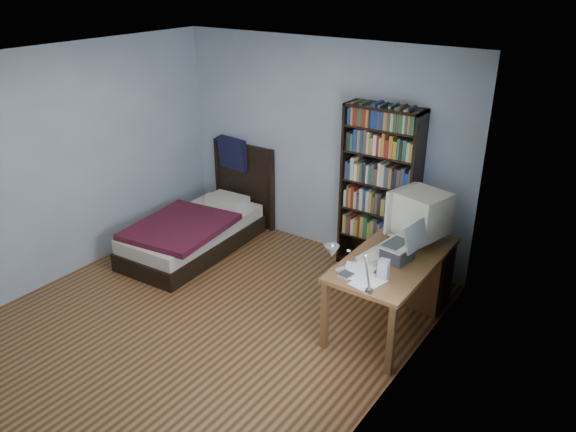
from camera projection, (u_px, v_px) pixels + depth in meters
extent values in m
plane|color=#4F2B17|center=(205.00, 321.00, 5.54)|extent=(4.20, 4.20, 0.00)
plane|color=white|center=(185.00, 62.00, 4.51)|extent=(4.20, 4.20, 0.00)
cube|color=#929EAB|center=(320.00, 147.00, 6.60)|extent=(3.80, 0.04, 2.50)
cube|color=#929EAB|center=(66.00, 165.00, 6.01)|extent=(0.04, 4.20, 2.50)
cube|color=#929EAB|center=(390.00, 264.00, 4.04)|extent=(0.04, 4.20, 2.50)
cube|color=white|center=(381.00, 246.00, 3.85)|extent=(0.01, 1.14, 1.14)
cube|color=white|center=(380.00, 246.00, 3.85)|extent=(0.01, 1.00, 1.00)
cube|color=brown|center=(394.00, 259.00, 5.23)|extent=(0.75, 1.49, 0.04)
cube|color=brown|center=(325.00, 315.00, 5.03)|extent=(0.06, 0.06, 0.69)
cube|color=brown|center=(391.00, 340.00, 4.69)|extent=(0.06, 0.06, 0.69)
cube|color=brown|center=(392.00, 255.00, 6.07)|extent=(0.06, 0.06, 0.69)
cube|color=brown|center=(450.00, 272.00, 5.73)|extent=(0.06, 0.06, 0.69)
cube|color=brown|center=(413.00, 270.00, 5.77)|extent=(0.69, 0.40, 0.68)
cube|color=beige|center=(416.00, 239.00, 5.52)|extent=(0.33, 0.30, 0.03)
cylinder|color=beige|center=(416.00, 234.00, 5.50)|extent=(0.11, 0.11, 0.07)
cube|color=beige|center=(422.00, 213.00, 5.38)|extent=(0.53, 0.51, 0.41)
cube|color=#B4AA96|center=(401.00, 208.00, 5.50)|extent=(0.14, 0.43, 0.44)
cube|color=#467CFD|center=(399.00, 207.00, 5.51)|extent=(0.09, 0.32, 0.28)
cube|color=#2D2D30|center=(397.00, 253.00, 5.13)|extent=(0.26, 0.29, 0.15)
cube|color=silver|center=(398.00, 244.00, 5.09)|extent=(0.30, 0.37, 0.02)
cube|color=#2D2D30|center=(396.00, 243.00, 5.10)|extent=(0.20, 0.28, 0.00)
cube|color=silver|center=(416.00, 236.00, 4.96)|extent=(0.12, 0.34, 0.24)
cube|color=#0CBF26|center=(415.00, 236.00, 4.96)|extent=(0.09, 0.28, 0.19)
cube|color=#99999E|center=(369.00, 291.00, 4.64)|extent=(0.06, 0.05, 0.04)
cylinder|color=#99999E|center=(367.00, 273.00, 4.51)|extent=(0.02, 0.14, 0.37)
cylinder|color=#99999E|center=(349.00, 251.00, 4.28)|extent=(0.16, 0.31, 0.19)
cone|color=#99999E|center=(332.00, 251.00, 4.19)|extent=(0.12, 0.12, 0.10)
cube|color=#B4AA96|center=(381.00, 253.00, 5.25)|extent=(0.28, 0.53, 0.05)
cube|color=#939396|center=(383.00, 269.00, 4.82)|extent=(0.10, 0.10, 0.18)
cylinder|color=#073919|center=(390.00, 240.00, 5.41)|extent=(0.06, 0.06, 0.11)
ellipsoid|color=silver|center=(404.00, 245.00, 5.40)|extent=(0.07, 0.12, 0.04)
cube|color=silver|center=(356.00, 260.00, 5.13)|extent=(0.07, 0.11, 0.02)
cube|color=#939396|center=(341.00, 269.00, 4.98)|extent=(0.08, 0.11, 0.02)
cube|color=#939396|center=(346.00, 275.00, 4.89)|extent=(0.12, 0.12, 0.02)
cube|color=black|center=(347.00, 184.00, 6.36)|extent=(0.03, 0.30, 1.89)
cube|color=black|center=(415.00, 199.00, 5.93)|extent=(0.03, 0.30, 1.89)
cube|color=black|center=(386.00, 107.00, 5.76)|extent=(0.85, 0.30, 0.03)
cube|color=black|center=(374.00, 264.00, 6.52)|extent=(0.85, 0.30, 0.06)
cube|color=black|center=(385.00, 187.00, 6.25)|extent=(0.85, 0.02, 1.89)
cube|color=olive|center=(379.00, 189.00, 6.12)|extent=(0.77, 0.22, 1.69)
cube|color=black|center=(194.00, 242.00, 6.87)|extent=(1.00, 1.86, 0.22)
cube|color=beige|center=(193.00, 228.00, 6.79)|extent=(0.96, 1.79, 0.16)
cube|color=maroon|center=(180.00, 227.00, 6.56)|extent=(1.10, 1.29, 0.07)
cube|color=beige|center=(227.00, 201.00, 7.23)|extent=(0.51, 0.34, 0.12)
cube|color=black|center=(244.00, 184.00, 7.44)|extent=(0.96, 0.05, 1.10)
cylinder|color=black|center=(218.00, 178.00, 7.66)|extent=(0.06, 0.06, 1.10)
cylinder|color=black|center=(271.00, 192.00, 7.19)|extent=(0.06, 0.06, 1.10)
cube|color=black|center=(233.00, 154.00, 7.33)|extent=(0.46, 0.20, 0.43)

